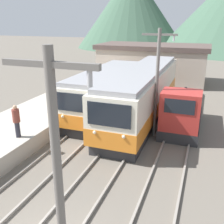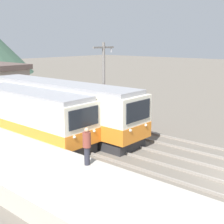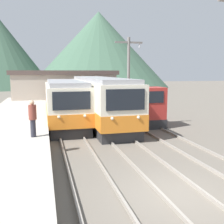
# 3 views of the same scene
# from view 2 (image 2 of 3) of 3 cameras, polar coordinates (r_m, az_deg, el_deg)

# --- Properties ---
(track_left) EXTENTS (1.54, 60.00, 0.14)m
(track_left) POSITION_cam_2_polar(r_m,az_deg,el_deg) (13.99, 19.42, -15.64)
(track_left) COLOR gray
(track_left) RESTS_ON ground
(commuter_train_left) EXTENTS (2.84, 10.44, 3.44)m
(commuter_train_left) POSITION_cam_2_polar(r_m,az_deg,el_deg) (21.45, -14.73, -0.95)
(commuter_train_left) COLOR #28282B
(commuter_train_left) RESTS_ON ground
(commuter_train_center) EXTENTS (2.84, 14.69, 3.67)m
(commuter_train_center) POSITION_cam_2_polar(r_m,az_deg,el_deg) (23.41, -9.75, 0.67)
(commuter_train_center) COLOR #28282B
(commuter_train_center) RESTS_ON ground
(shunting_locomotive) EXTENTS (2.40, 5.70, 3.00)m
(shunting_locomotive) POSITION_cam_2_polar(r_m,az_deg,el_deg) (24.40, -1.90, 0.15)
(shunting_locomotive) COLOR #28282B
(shunting_locomotive) RESTS_ON ground
(catenary_mast_mid) EXTENTS (2.00, 0.20, 6.50)m
(catenary_mast_mid) POSITION_cam_2_polar(r_m,az_deg,el_deg) (21.83, -1.50, 4.93)
(catenary_mast_mid) COLOR slate
(catenary_mast_mid) RESTS_ON ground
(person_on_platform) EXTENTS (0.38, 0.38, 1.80)m
(person_on_platform) POSITION_cam_2_polar(r_m,az_deg,el_deg) (14.40, -4.62, -5.97)
(person_on_platform) COLOR #282833
(person_on_platform) RESTS_ON platform_left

